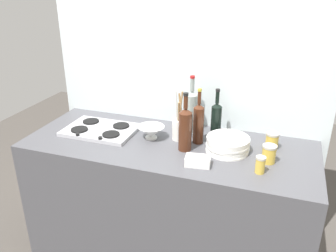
{
  "coord_description": "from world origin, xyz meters",
  "views": [
    {
      "loc": [
        0.64,
        -1.84,
        1.87
      ],
      "look_at": [
        0.0,
        0.0,
        1.02
      ],
      "focal_mm": 37.45,
      "sensor_mm": 36.0,
      "label": 1
    }
  ],
  "objects_px": {
    "wine_bottle_mid_right": "(198,123)",
    "condiment_jar_spare": "(269,154)",
    "wine_bottle_leftmost": "(216,119)",
    "wine_bottle_rightmost": "(192,110)",
    "utensil_crock": "(179,128)",
    "wine_bottle_mid_left": "(185,128)",
    "plate_stack": "(228,144)",
    "condiment_jar_rear": "(272,141)",
    "butter_dish": "(198,161)",
    "stovetop_hob": "(101,130)",
    "condiment_jar_front": "(260,165)",
    "mixing_bowl": "(151,132)"
  },
  "relations": [
    {
      "from": "condiment_jar_front",
      "to": "condiment_jar_spare",
      "type": "relative_size",
      "value": 0.91
    },
    {
      "from": "wine_bottle_mid_right",
      "to": "condiment_jar_rear",
      "type": "height_order",
      "value": "wine_bottle_mid_right"
    },
    {
      "from": "wine_bottle_mid_right",
      "to": "wine_bottle_rightmost",
      "type": "relative_size",
      "value": 0.92
    },
    {
      "from": "wine_bottle_rightmost",
      "to": "mixing_bowl",
      "type": "bearing_deg",
      "value": -136.26
    },
    {
      "from": "stovetop_hob",
      "to": "plate_stack",
      "type": "height_order",
      "value": "plate_stack"
    },
    {
      "from": "wine_bottle_leftmost",
      "to": "condiment_jar_rear",
      "type": "xyz_separation_m",
      "value": [
        0.36,
        -0.06,
        -0.07
      ]
    },
    {
      "from": "wine_bottle_mid_right",
      "to": "utensil_crock",
      "type": "bearing_deg",
      "value": 178.1
    },
    {
      "from": "plate_stack",
      "to": "wine_bottle_mid_right",
      "type": "distance_m",
      "value": 0.22
    },
    {
      "from": "wine_bottle_mid_left",
      "to": "utensil_crock",
      "type": "height_order",
      "value": "wine_bottle_mid_left"
    },
    {
      "from": "wine_bottle_leftmost",
      "to": "mixing_bowl",
      "type": "bearing_deg",
      "value": -156.48
    },
    {
      "from": "wine_bottle_leftmost",
      "to": "condiment_jar_spare",
      "type": "xyz_separation_m",
      "value": [
        0.35,
        -0.24,
        -0.07
      ]
    },
    {
      "from": "plate_stack",
      "to": "condiment_jar_front",
      "type": "bearing_deg",
      "value": -42.55
    },
    {
      "from": "butter_dish",
      "to": "condiment_jar_rear",
      "type": "relative_size",
      "value": 1.35
    },
    {
      "from": "condiment_jar_rear",
      "to": "wine_bottle_rightmost",
      "type": "bearing_deg",
      "value": 169.97
    },
    {
      "from": "wine_bottle_mid_left",
      "to": "condiment_jar_front",
      "type": "height_order",
      "value": "wine_bottle_mid_left"
    },
    {
      "from": "plate_stack",
      "to": "butter_dish",
      "type": "bearing_deg",
      "value": -119.59
    },
    {
      "from": "stovetop_hob",
      "to": "wine_bottle_mid_right",
      "type": "height_order",
      "value": "wine_bottle_mid_right"
    },
    {
      "from": "condiment_jar_front",
      "to": "mixing_bowl",
      "type": "bearing_deg",
      "value": 163.74
    },
    {
      "from": "mixing_bowl",
      "to": "condiment_jar_spare",
      "type": "relative_size",
      "value": 1.64
    },
    {
      "from": "wine_bottle_mid_right",
      "to": "utensil_crock",
      "type": "distance_m",
      "value": 0.14
    },
    {
      "from": "wine_bottle_mid_right",
      "to": "utensil_crock",
      "type": "height_order",
      "value": "wine_bottle_mid_right"
    },
    {
      "from": "wine_bottle_mid_left",
      "to": "plate_stack",
      "type": "bearing_deg",
      "value": 14.78
    },
    {
      "from": "wine_bottle_mid_right",
      "to": "butter_dish",
      "type": "relative_size",
      "value": 2.55
    },
    {
      "from": "plate_stack",
      "to": "butter_dish",
      "type": "relative_size",
      "value": 1.89
    },
    {
      "from": "wine_bottle_leftmost",
      "to": "condiment_jar_front",
      "type": "relative_size",
      "value": 3.37
    },
    {
      "from": "plate_stack",
      "to": "condiment_jar_rear",
      "type": "distance_m",
      "value": 0.27
    },
    {
      "from": "mixing_bowl",
      "to": "condiment_jar_front",
      "type": "bearing_deg",
      "value": -16.26
    },
    {
      "from": "wine_bottle_mid_right",
      "to": "mixing_bowl",
      "type": "xyz_separation_m",
      "value": [
        -0.3,
        -0.04,
        -0.09
      ]
    },
    {
      "from": "condiment_jar_rear",
      "to": "condiment_jar_spare",
      "type": "bearing_deg",
      "value": -91.29
    },
    {
      "from": "wine_bottle_mid_left",
      "to": "wine_bottle_rightmost",
      "type": "bearing_deg",
      "value": 98.06
    },
    {
      "from": "mixing_bowl",
      "to": "wine_bottle_rightmost",
      "type": "bearing_deg",
      "value": 43.74
    },
    {
      "from": "wine_bottle_mid_right",
      "to": "wine_bottle_leftmost",
      "type": "bearing_deg",
      "value": 56.0
    },
    {
      "from": "wine_bottle_mid_left",
      "to": "condiment_jar_spare",
      "type": "distance_m",
      "value": 0.49
    },
    {
      "from": "plate_stack",
      "to": "mixing_bowl",
      "type": "relative_size",
      "value": 1.52
    },
    {
      "from": "mixing_bowl",
      "to": "condiment_jar_rear",
      "type": "bearing_deg",
      "value": 8.21
    },
    {
      "from": "condiment_jar_front",
      "to": "condiment_jar_rear",
      "type": "bearing_deg",
      "value": 83.07
    },
    {
      "from": "butter_dish",
      "to": "mixing_bowl",
      "type": "bearing_deg",
      "value": 147.69
    },
    {
      "from": "plate_stack",
      "to": "butter_dish",
      "type": "distance_m",
      "value": 0.25
    },
    {
      "from": "wine_bottle_leftmost",
      "to": "wine_bottle_mid_left",
      "type": "distance_m",
      "value": 0.28
    },
    {
      "from": "wine_bottle_leftmost",
      "to": "wine_bottle_mid_right",
      "type": "distance_m",
      "value": 0.15
    },
    {
      "from": "wine_bottle_mid_right",
      "to": "condiment_jar_spare",
      "type": "bearing_deg",
      "value": -14.69
    },
    {
      "from": "mixing_bowl",
      "to": "utensil_crock",
      "type": "relative_size",
      "value": 0.54
    },
    {
      "from": "wine_bottle_mid_left",
      "to": "condiment_jar_spare",
      "type": "bearing_deg",
      "value": 0.78
    },
    {
      "from": "wine_bottle_leftmost",
      "to": "wine_bottle_rightmost",
      "type": "relative_size",
      "value": 0.84
    },
    {
      "from": "plate_stack",
      "to": "condiment_jar_rear",
      "type": "bearing_deg",
      "value": 26.38
    },
    {
      "from": "stovetop_hob",
      "to": "wine_bottle_mid_right",
      "type": "relative_size",
      "value": 1.32
    },
    {
      "from": "condiment_jar_spare",
      "to": "wine_bottle_mid_right",
      "type": "bearing_deg",
      "value": 165.31
    },
    {
      "from": "butter_dish",
      "to": "condiment_jar_front",
      "type": "bearing_deg",
      "value": 5.07
    },
    {
      "from": "butter_dish",
      "to": "condiment_jar_spare",
      "type": "distance_m",
      "value": 0.4
    },
    {
      "from": "stovetop_hob",
      "to": "condiment_jar_spare",
      "type": "relative_size",
      "value": 4.44
    }
  ]
}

